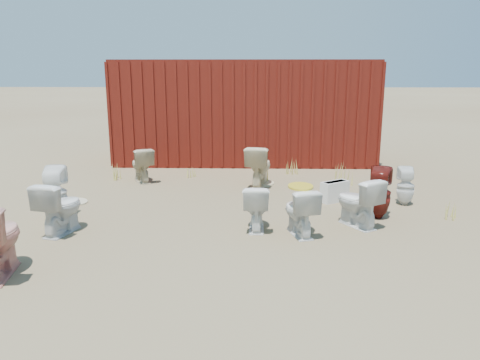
{
  "coord_description": "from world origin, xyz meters",
  "views": [
    {
      "loc": [
        0.19,
        -6.35,
        2.22
      ],
      "look_at": [
        0.0,
        0.6,
        0.55
      ],
      "focal_mm": 35.0,
      "sensor_mm": 36.0,
      "label": 1
    }
  ],
  "objects_px": {
    "shipping_container": "(245,111)",
    "toilet_front_a": "(60,207)",
    "toilet_front_c": "(256,207)",
    "toilet_back_beige_right": "(259,166)",
    "toilet_back_a": "(55,193)",
    "loose_tank": "(335,191)",
    "toilet_front_e": "(358,202)",
    "toilet_back_beige_left": "(141,165)",
    "toilet_back_e": "(406,186)",
    "toilet_front_maroon": "(379,193)",
    "toilet_back_yellowlid": "(300,211)"
  },
  "relations": [
    {
      "from": "toilet_front_e",
      "to": "toilet_back_beige_left",
      "type": "xyz_separation_m",
      "value": [
        -3.71,
        2.62,
        -0.02
      ]
    },
    {
      "from": "shipping_container",
      "to": "loose_tank",
      "type": "height_order",
      "value": "shipping_container"
    },
    {
      "from": "toilet_front_c",
      "to": "toilet_back_beige_left",
      "type": "xyz_separation_m",
      "value": [
        -2.26,
        2.78,
        0.02
      ]
    },
    {
      "from": "toilet_back_beige_right",
      "to": "toilet_back_a",
      "type": "bearing_deg",
      "value": 46.14
    },
    {
      "from": "toilet_front_a",
      "to": "toilet_front_c",
      "type": "bearing_deg",
      "value": -161.27
    },
    {
      "from": "toilet_front_a",
      "to": "toilet_front_c",
      "type": "height_order",
      "value": "toilet_front_a"
    },
    {
      "from": "toilet_back_yellowlid",
      "to": "toilet_back_beige_right",
      "type": "bearing_deg",
      "value": -94.38
    },
    {
      "from": "toilet_front_e",
      "to": "toilet_back_yellowlid",
      "type": "relative_size",
      "value": 1.08
    },
    {
      "from": "shipping_container",
      "to": "toilet_front_a",
      "type": "xyz_separation_m",
      "value": [
        -2.44,
        -5.5,
        -0.83
      ]
    },
    {
      "from": "toilet_front_e",
      "to": "toilet_back_beige_left",
      "type": "height_order",
      "value": "toilet_front_e"
    },
    {
      "from": "toilet_front_maroon",
      "to": "toilet_back_a",
      "type": "distance_m",
      "value": 4.86
    },
    {
      "from": "toilet_back_a",
      "to": "toilet_back_yellowlid",
      "type": "height_order",
      "value": "toilet_back_a"
    },
    {
      "from": "toilet_front_c",
      "to": "toilet_back_a",
      "type": "relative_size",
      "value": 0.81
    },
    {
      "from": "toilet_front_e",
      "to": "toilet_back_a",
      "type": "xyz_separation_m",
      "value": [
        -4.46,
        0.23,
        0.04
      ]
    },
    {
      "from": "toilet_front_e",
      "to": "loose_tank",
      "type": "distance_m",
      "value": 1.29
    },
    {
      "from": "toilet_front_c",
      "to": "loose_tank",
      "type": "height_order",
      "value": "toilet_front_c"
    },
    {
      "from": "toilet_back_a",
      "to": "toilet_back_yellowlid",
      "type": "distance_m",
      "value": 3.65
    },
    {
      "from": "toilet_back_a",
      "to": "toilet_back_yellowlid",
      "type": "bearing_deg",
      "value": 162.5
    },
    {
      "from": "toilet_front_a",
      "to": "toilet_back_e",
      "type": "xyz_separation_m",
      "value": [
        5.16,
        1.51,
        -0.05
      ]
    },
    {
      "from": "toilet_back_a",
      "to": "loose_tank",
      "type": "bearing_deg",
      "value": -174.41
    },
    {
      "from": "toilet_back_a",
      "to": "toilet_back_e",
      "type": "bearing_deg",
      "value": -178.76
    },
    {
      "from": "toilet_back_beige_left",
      "to": "toilet_front_a",
      "type": "bearing_deg",
      "value": 55.31
    },
    {
      "from": "toilet_front_maroon",
      "to": "toilet_back_yellowlid",
      "type": "distance_m",
      "value": 1.47
    },
    {
      "from": "toilet_back_beige_right",
      "to": "toilet_back_yellowlid",
      "type": "bearing_deg",
      "value": 112.55
    },
    {
      "from": "toilet_front_maroon",
      "to": "toilet_back_e",
      "type": "relative_size",
      "value": 1.24
    },
    {
      "from": "loose_tank",
      "to": "toilet_back_beige_left",
      "type": "bearing_deg",
      "value": 125.46
    },
    {
      "from": "toilet_front_c",
      "to": "loose_tank",
      "type": "bearing_deg",
      "value": -131.65
    },
    {
      "from": "toilet_front_a",
      "to": "toilet_back_beige_right",
      "type": "bearing_deg",
      "value": -121.39
    },
    {
      "from": "toilet_front_maroon",
      "to": "toilet_back_beige_left",
      "type": "height_order",
      "value": "toilet_front_maroon"
    },
    {
      "from": "shipping_container",
      "to": "toilet_front_a",
      "type": "bearing_deg",
      "value": -113.91
    },
    {
      "from": "toilet_back_e",
      "to": "toilet_front_maroon",
      "type": "bearing_deg",
      "value": 55.87
    },
    {
      "from": "shipping_container",
      "to": "toilet_back_beige_right",
      "type": "height_order",
      "value": "shipping_container"
    },
    {
      "from": "toilet_front_maroon",
      "to": "toilet_front_e",
      "type": "xyz_separation_m",
      "value": [
        -0.4,
        -0.39,
        -0.03
      ]
    },
    {
      "from": "toilet_front_c",
      "to": "toilet_back_e",
      "type": "height_order",
      "value": "toilet_front_c"
    },
    {
      "from": "toilet_back_beige_left",
      "to": "loose_tank",
      "type": "distance_m",
      "value": 3.86
    },
    {
      "from": "toilet_back_e",
      "to": "loose_tank",
      "type": "bearing_deg",
      "value": -1.22
    },
    {
      "from": "shipping_container",
      "to": "toilet_front_maroon",
      "type": "xyz_separation_m",
      "value": [
        2.09,
        -4.72,
        -0.81
      ]
    },
    {
      "from": "shipping_container",
      "to": "toilet_back_beige_right",
      "type": "distance_m",
      "value": 2.9
    },
    {
      "from": "toilet_front_a",
      "to": "toilet_back_beige_left",
      "type": "height_order",
      "value": "toilet_front_a"
    },
    {
      "from": "toilet_back_e",
      "to": "toilet_front_e",
      "type": "bearing_deg",
      "value": 54.09
    },
    {
      "from": "toilet_back_beige_right",
      "to": "toilet_back_e",
      "type": "xyz_separation_m",
      "value": [
        2.41,
        -1.22,
        -0.08
      ]
    },
    {
      "from": "toilet_back_e",
      "to": "toilet_front_c",
      "type": "bearing_deg",
      "value": 34.16
    },
    {
      "from": "toilet_front_maroon",
      "to": "toilet_back_a",
      "type": "relative_size",
      "value": 0.98
    },
    {
      "from": "shipping_container",
      "to": "toilet_front_maroon",
      "type": "relative_size",
      "value": 7.68
    },
    {
      "from": "toilet_back_beige_left",
      "to": "toilet_back_yellowlid",
      "type": "xyz_separation_m",
      "value": [
        2.85,
        -2.99,
        -0.01
      ]
    },
    {
      "from": "toilet_back_a",
      "to": "toilet_back_beige_right",
      "type": "height_order",
      "value": "toilet_back_a"
    },
    {
      "from": "toilet_front_c",
      "to": "toilet_front_e",
      "type": "xyz_separation_m",
      "value": [
        1.45,
        0.16,
        0.04
      ]
    },
    {
      "from": "toilet_back_beige_left",
      "to": "toilet_back_e",
      "type": "bearing_deg",
      "value": 135.68
    },
    {
      "from": "toilet_front_e",
      "to": "toilet_back_beige_right",
      "type": "height_order",
      "value": "toilet_back_beige_right"
    },
    {
      "from": "toilet_back_beige_left",
      "to": "toilet_back_yellowlid",
      "type": "height_order",
      "value": "toilet_back_beige_left"
    }
  ]
}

